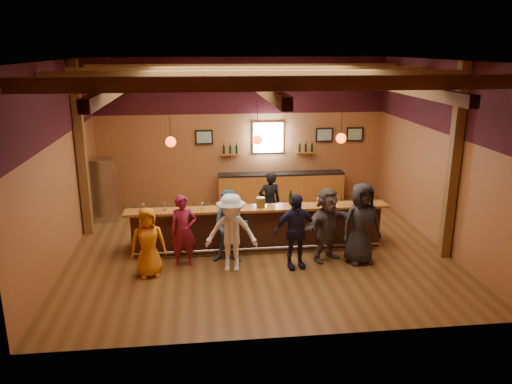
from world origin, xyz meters
TOP-DOWN VIEW (x-y plane):
  - room at (0.00, 0.06)m, footprint 9.04×9.00m
  - bar_counter at (0.02, 0.15)m, footprint 6.30×1.07m
  - back_bar_cabinet at (1.20, 3.72)m, footprint 4.00×0.52m
  - window at (0.80, 3.95)m, footprint 0.95×0.09m
  - framed_pictures at (1.67, 3.94)m, footprint 5.35×0.05m
  - wine_shelves at (0.80, 3.88)m, footprint 3.00×0.18m
  - pendant_lights at (0.00, 0.00)m, footprint 4.24×0.24m
  - stainless_fridge at (-4.10, 2.60)m, footprint 0.70×0.70m
  - customer_orange at (-2.51, -1.28)m, footprint 0.82×0.61m
  - customer_redvest at (-1.77, -0.80)m, footprint 0.64×0.46m
  - customer_denim at (-0.70, -0.75)m, footprint 0.95×0.81m
  - customer_white at (-0.71, -1.20)m, footprint 1.21×0.79m
  - customer_navy at (0.70, -1.23)m, footprint 1.07×0.58m
  - customer_brown at (1.51, -0.89)m, footprint 1.65×1.25m
  - customer_dark at (2.24, -1.12)m, footprint 1.00×0.73m
  - bartender at (0.45, 1.07)m, footprint 0.65×0.47m
  - ice_bucket at (0.06, -0.18)m, footprint 0.22×0.22m
  - bottle_a at (0.80, -0.04)m, footprint 0.08×0.08m
  - bottle_b at (0.82, -0.02)m, footprint 0.07×0.07m
  - glass_a at (-2.69, -0.21)m, footprint 0.09×0.09m
  - glass_b at (-2.21, -0.12)m, footprint 0.08×0.08m
  - glass_c at (-1.32, -0.21)m, footprint 0.08×0.08m
  - glass_d at (-0.79, -0.14)m, footprint 0.09×0.09m
  - glass_e at (-0.42, -0.15)m, footprint 0.08×0.08m
  - glass_f at (0.91, -0.24)m, footprint 0.09×0.09m
  - glass_g at (1.45, -0.18)m, footprint 0.09×0.09m
  - glass_h at (1.81, -0.15)m, footprint 0.08×0.08m

SIDE VIEW (x-z plane):
  - back_bar_cabinet at x=1.20m, z-range 0.00..0.95m
  - bar_counter at x=0.02m, z-range -0.03..1.08m
  - customer_orange at x=-2.51m, z-range 0.00..1.54m
  - customer_redvest at x=-1.77m, z-range 0.00..1.64m
  - bartender at x=0.45m, z-range 0.00..1.66m
  - customer_denim at x=-0.70m, z-range 0.00..1.72m
  - customer_navy at x=0.70m, z-range 0.00..1.72m
  - customer_brown at x=1.51m, z-range 0.00..1.73m
  - customer_white at x=-0.71m, z-range 0.00..1.76m
  - stainless_fridge at x=-4.10m, z-range 0.00..1.80m
  - customer_dark at x=2.24m, z-range 0.00..1.89m
  - ice_bucket at x=0.06m, z-range 1.11..1.35m
  - glass_b at x=-2.21m, z-range 1.15..1.32m
  - bottle_b at x=0.82m, z-range 1.07..1.40m
  - glass_c at x=-1.32m, z-range 1.15..1.33m
  - glass_h at x=1.81m, z-range 1.15..1.33m
  - glass_e at x=-0.42m, z-range 1.15..1.34m
  - glass_d at x=-0.79m, z-range 1.15..1.34m
  - glass_f at x=0.91m, z-range 1.15..1.35m
  - glass_g at x=1.45m, z-range 1.15..1.35m
  - bottle_a at x=0.80m, z-range 1.07..1.43m
  - glass_a at x=-2.69m, z-range 1.15..1.35m
  - wine_shelves at x=0.80m, z-range 1.47..1.77m
  - window at x=0.80m, z-range 1.57..2.52m
  - framed_pictures at x=1.67m, z-range 1.88..2.33m
  - pendant_lights at x=0.00m, z-range 2.02..3.39m
  - room at x=0.00m, z-range 0.95..5.47m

